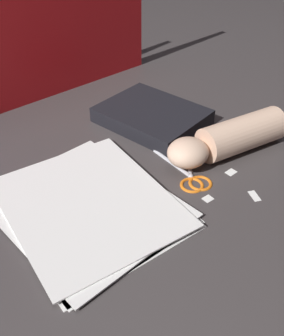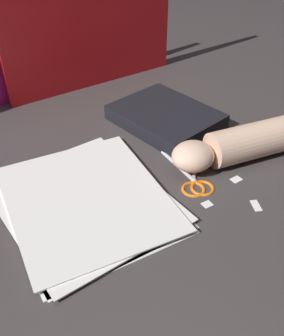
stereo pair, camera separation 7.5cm
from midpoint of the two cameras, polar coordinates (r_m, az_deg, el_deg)
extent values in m
plane|color=#3D3838|center=(0.80, -6.20, -3.14)|extent=(6.00, 6.00, 0.00)
cube|color=red|center=(1.14, -13.03, 20.64)|extent=(0.52, 0.05, 0.41)
cube|color=white|center=(0.76, -10.68, -5.75)|extent=(0.29, 0.34, 0.00)
cube|color=white|center=(0.76, -10.46, -5.62)|extent=(0.30, 0.35, 0.00)
cube|color=white|center=(0.76, -11.13, -5.52)|extent=(0.32, 0.36, 0.00)
cube|color=white|center=(0.76, -10.70, -5.02)|extent=(0.31, 0.36, 0.00)
cube|color=black|center=(1.00, -0.71, 7.50)|extent=(0.24, 0.28, 0.04)
sphere|color=silver|center=(0.82, 4.55, -1.12)|extent=(0.01, 0.01, 0.01)
cylinder|color=silver|center=(0.86, 2.01, 0.77)|extent=(0.01, 0.12, 0.01)
torus|color=orange|center=(0.81, 5.89, -2.12)|extent=(0.05, 0.05, 0.01)
cylinder|color=silver|center=(0.87, 4.38, 1.24)|extent=(0.08, 0.09, 0.01)
torus|color=orange|center=(0.80, 4.64, -2.40)|extent=(0.07, 0.07, 0.01)
cylinder|color=beige|center=(0.90, 11.99, 4.78)|extent=(0.21, 0.11, 0.08)
ellipsoid|color=beige|center=(0.83, 4.12, 2.15)|extent=(0.10, 0.10, 0.06)
cube|color=white|center=(0.85, 10.36, -0.69)|extent=(0.02, 0.02, 0.00)
cube|color=white|center=(0.77, 6.83, -4.54)|extent=(0.02, 0.02, 0.00)
cube|color=white|center=(0.80, 13.47, -4.06)|extent=(0.03, 0.03, 0.00)
camera|label=1|loc=(0.04, -92.86, -2.18)|focal=42.00mm
camera|label=2|loc=(0.04, 87.14, 2.18)|focal=42.00mm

